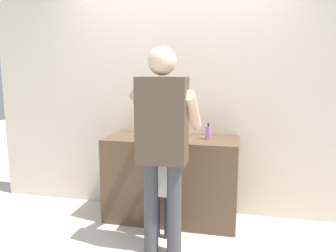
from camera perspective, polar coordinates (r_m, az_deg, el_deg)
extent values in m
plane|color=silver|center=(3.43, -0.58, -17.82)|extent=(14.00, 14.00, 0.00)
cube|color=beige|center=(3.66, 1.62, 5.98)|extent=(4.40, 0.08, 2.70)
cube|color=brown|center=(3.52, 0.54, -9.20)|extent=(1.38, 0.54, 0.89)
cylinder|color=silver|center=(3.38, 0.48, -1.26)|extent=(0.38, 0.38, 0.11)
cylinder|color=#B1B1AD|center=(3.38, 0.48, -1.17)|extent=(0.31, 0.31, 0.09)
cylinder|color=#B7BABF|center=(3.60, 1.28, -0.03)|extent=(0.03, 0.03, 0.18)
cylinder|color=#B7BABF|center=(3.53, 1.10, 1.09)|extent=(0.02, 0.12, 0.02)
cylinder|color=#B7BABF|center=(3.63, 0.20, -1.01)|extent=(0.04, 0.04, 0.05)
cylinder|color=#B7BABF|center=(3.60, 2.37, -1.09)|extent=(0.04, 0.04, 0.05)
cylinder|color=#4C8EB2|center=(3.54, -4.19, -0.92)|extent=(0.07, 0.07, 0.09)
cylinder|color=blue|center=(3.52, -4.11, -0.12)|extent=(0.04, 0.03, 0.17)
cube|color=white|center=(3.50, -4.13, 1.41)|extent=(0.01, 0.02, 0.02)
cylinder|color=green|center=(3.52, -3.99, -0.11)|extent=(0.02, 0.04, 0.17)
cube|color=white|center=(3.51, -4.01, 1.42)|extent=(0.01, 0.02, 0.02)
cylinder|color=#B27FC6|center=(3.37, 6.98, -1.19)|extent=(0.06, 0.06, 0.13)
cylinder|color=#2D2D2D|center=(3.36, 7.01, 0.20)|extent=(0.02, 0.02, 0.04)
cylinder|color=#2D334C|center=(3.25, -1.99, -15.24)|extent=(0.06, 0.06, 0.43)
cylinder|color=#2D334C|center=(3.23, -0.09, -15.42)|extent=(0.06, 0.06, 0.43)
cube|color=white|center=(3.09, -1.07, -8.61)|extent=(0.21, 0.12, 0.37)
sphere|color=beige|center=(3.02, -1.08, -4.00)|extent=(0.12, 0.12, 0.12)
cylinder|color=beige|center=(3.20, -2.70, -7.39)|extent=(0.05, 0.26, 0.20)
cylinder|color=beige|center=(3.15, 1.44, -7.66)|extent=(0.05, 0.26, 0.20)
cylinder|color=#47474C|center=(2.92, -2.96, -13.95)|extent=(0.12, 0.12, 0.82)
cylinder|color=#47474C|center=(2.88, 1.08, -14.32)|extent=(0.12, 0.12, 0.82)
cube|color=brown|center=(2.69, -1.00, 0.94)|extent=(0.41, 0.23, 0.71)
sphere|color=beige|center=(2.66, -1.03, 11.22)|extent=(0.23, 0.23, 0.23)
cylinder|color=beige|center=(2.92, -4.42, 2.80)|extent=(0.10, 0.49, 0.39)
cylinder|color=beige|center=(2.82, 4.32, 2.58)|extent=(0.10, 0.49, 0.39)
cylinder|color=orange|center=(3.03, 4.79, -0.52)|extent=(0.01, 0.14, 0.03)
cube|color=white|center=(3.10, 4.98, -0.07)|extent=(0.01, 0.02, 0.02)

